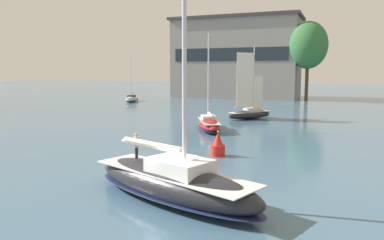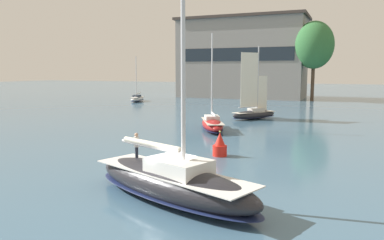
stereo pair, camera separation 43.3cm
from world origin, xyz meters
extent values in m
plane|color=#42667F|center=(0.00, 0.00, 0.00)|extent=(400.00, 400.00, 0.00)
cube|color=gray|center=(-18.12, 81.28, 10.26)|extent=(32.84, 14.77, 20.52)
cube|color=#1E2833|center=(-18.12, 73.82, 11.28)|extent=(29.56, 0.10, 3.28)
cube|color=#423833|center=(-18.12, 81.28, 20.87)|extent=(34.04, 15.97, 0.70)
cylinder|color=#4C3828|center=(0.84, 75.80, 5.09)|extent=(0.81, 0.81, 10.18)
ellipsoid|color=#336B38|center=(0.84, 75.80, 13.26)|extent=(9.16, 9.16, 11.20)
ellipsoid|color=#232328|center=(0.00, 0.00, 1.02)|extent=(12.38, 7.35, 2.03)
ellipsoid|color=#19234C|center=(0.00, 0.00, 0.46)|extent=(12.51, 7.43, 0.24)
cube|color=silver|center=(0.00, 0.00, 1.61)|extent=(10.85, 6.35, 0.06)
cube|color=silver|center=(0.56, -0.21, 2.06)|extent=(3.96, 3.38, 0.84)
cylinder|color=silver|center=(0.90, -0.34, 9.12)|extent=(0.24, 0.24, 14.96)
cylinder|color=silver|center=(-1.62, 0.61, 2.83)|extent=(5.11, 2.09, 0.20)
cylinder|color=silver|center=(-1.62, 0.61, 2.98)|extent=(4.65, 2.01, 0.33)
cylinder|color=#232838|center=(-3.22, 1.64, 2.06)|extent=(0.26, 0.26, 0.85)
cylinder|color=silver|center=(-3.22, 1.64, 2.81)|extent=(0.44, 0.44, 0.65)
sphere|color=tan|center=(-3.22, 1.64, 3.26)|extent=(0.24, 0.24, 0.24)
ellipsoid|color=maroon|center=(-6.26, 24.36, 0.72)|extent=(5.91, 8.60, 1.43)
ellipsoid|color=#19234C|center=(-6.26, 24.36, 0.32)|extent=(5.97, 8.69, 0.17)
cube|color=#BCB7A8|center=(-6.26, 24.36, 1.14)|extent=(5.12, 7.53, 0.06)
cube|color=silver|center=(-6.45, 24.74, 1.47)|extent=(2.54, 2.86, 0.59)
cylinder|color=silver|center=(-6.56, 24.97, 6.45)|extent=(0.17, 0.17, 10.55)
cylinder|color=silver|center=(-5.71, 23.27, 2.02)|extent=(1.84, 3.46, 0.14)
cylinder|color=white|center=(-5.71, 23.27, 2.12)|extent=(1.74, 3.16, 0.23)
ellipsoid|color=#232328|center=(-4.06, 36.89, 0.66)|extent=(6.44, 7.56, 1.33)
ellipsoid|color=#19234C|center=(-4.06, 36.89, 0.30)|extent=(6.51, 7.63, 0.16)
cube|color=beige|center=(-4.06, 36.89, 1.06)|extent=(5.60, 6.60, 0.06)
cube|color=beige|center=(-3.83, 37.21, 1.36)|extent=(2.54, 2.67, 0.55)
cylinder|color=silver|center=(-3.69, 37.39, 5.97)|extent=(0.16, 0.16, 9.76)
cylinder|color=silver|center=(-4.74, 35.99, 1.87)|extent=(2.22, 2.89, 0.13)
cube|color=silver|center=(-4.66, 36.10, 5.87)|extent=(1.97, 2.60, 8.00)
cube|color=silver|center=(-3.11, 38.16, 3.77)|extent=(1.05, 1.39, 5.37)
ellipsoid|color=silver|center=(-36.99, 57.89, 0.64)|extent=(3.92, 7.85, 1.29)
ellipsoid|color=#19234C|center=(-36.99, 57.89, 0.29)|extent=(3.96, 7.93, 0.15)
cube|color=#BCB7A8|center=(-36.99, 57.89, 1.03)|extent=(3.37, 6.89, 0.06)
cube|color=#333D4C|center=(-36.89, 57.52, 1.32)|extent=(1.96, 2.42, 0.53)
cylinder|color=silver|center=(-36.84, 57.30, 5.78)|extent=(0.15, 0.15, 9.45)
cylinder|color=silver|center=(-37.26, 58.95, 1.81)|extent=(0.96, 3.33, 0.13)
cylinder|color=silver|center=(-37.26, 58.95, 1.90)|extent=(0.95, 3.02, 0.21)
cylinder|color=red|center=(-0.99, 11.50, 0.46)|extent=(1.22, 1.22, 0.92)
cone|color=red|center=(-0.99, 11.50, 1.48)|extent=(0.92, 0.92, 1.12)
sphere|color=#F2F266|center=(-0.99, 11.50, 2.12)|extent=(0.16, 0.16, 0.16)
camera|label=1|loc=(8.53, -18.48, 7.25)|focal=35.00mm
camera|label=2|loc=(8.93, -18.32, 7.25)|focal=35.00mm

